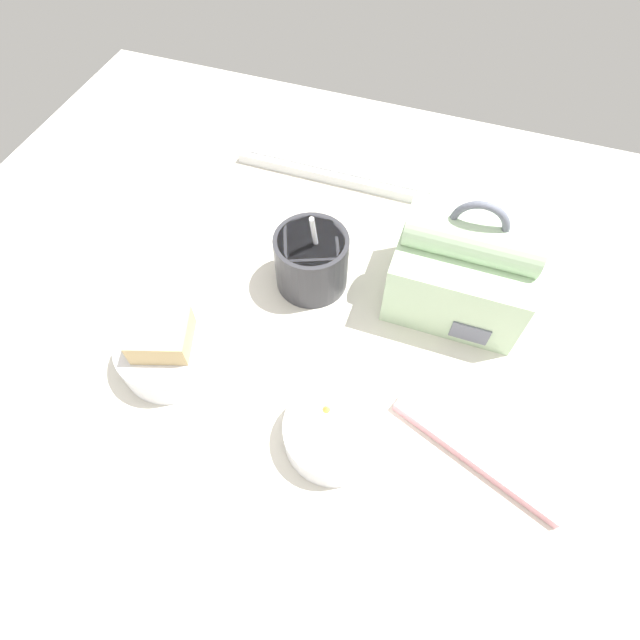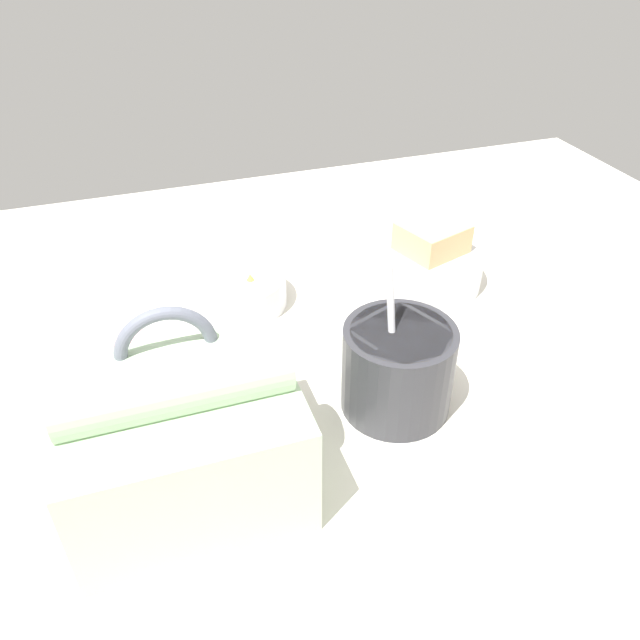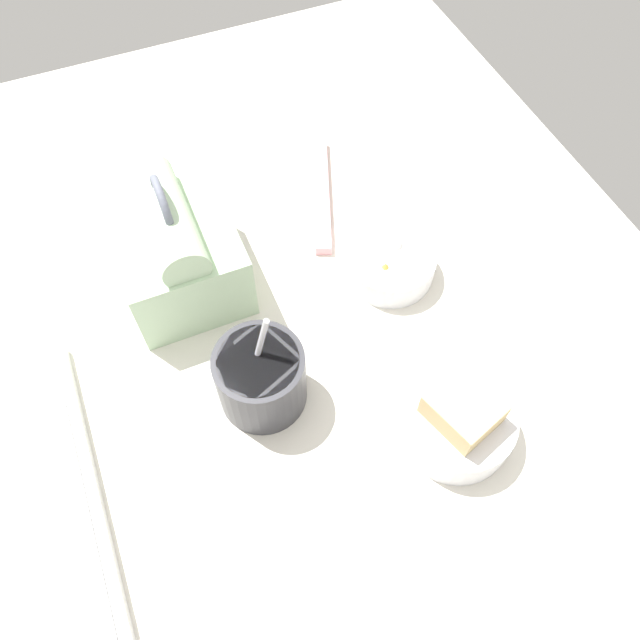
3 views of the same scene
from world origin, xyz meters
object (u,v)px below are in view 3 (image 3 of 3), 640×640
at_px(soup_cup, 261,377).
at_px(chopstick_case, 321,193).
at_px(bento_bowl_snacks, 390,263).
at_px(bento_bowl_sandwich, 458,421).
at_px(lunch_bag, 177,249).
at_px(keyboard, 32,504).

distance_m(soup_cup, chopstick_case, 0.35).
xyz_separation_m(soup_cup, bento_bowl_snacks, (0.11, -0.23, -0.03)).
distance_m(bento_bowl_sandwich, bento_bowl_snacks, 0.25).
xyz_separation_m(soup_cup, bento_bowl_sandwich, (-0.14, -0.20, -0.02)).
height_order(soup_cup, bento_bowl_snacks, soup_cup).
distance_m(soup_cup, bento_bowl_snacks, 0.26).
bearing_deg(bento_bowl_sandwich, lunch_bag, 34.29).
relative_size(bento_bowl_snacks, chopstick_case, 0.56).
height_order(keyboard, bento_bowl_snacks, bento_bowl_snacks).
bearing_deg(chopstick_case, bento_bowl_snacks, -169.45).
distance_m(bento_bowl_snacks, chopstick_case, 0.18).
xyz_separation_m(soup_cup, chopstick_case, (0.28, -0.20, -0.04)).
xyz_separation_m(bento_bowl_sandwich, chopstick_case, (0.42, -0.00, -0.02)).
relative_size(soup_cup, bento_bowl_sandwich, 1.13).
bearing_deg(lunch_bag, soup_cup, -169.19).
bearing_deg(soup_cup, lunch_bag, 10.81).
xyz_separation_m(lunch_bag, chopstick_case, (0.07, -0.24, -0.06)).
bearing_deg(bento_bowl_sandwich, keyboard, 77.87).
distance_m(lunch_bag, chopstick_case, 0.26).
height_order(bento_bowl_snacks, chopstick_case, bento_bowl_snacks).
relative_size(lunch_bag, bento_bowl_snacks, 1.54).
height_order(lunch_bag, soup_cup, lunch_bag).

